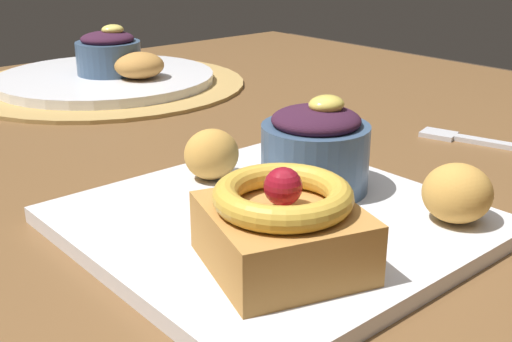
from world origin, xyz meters
name	(u,v)px	position (x,y,z in m)	size (l,w,h in m)	color
dining_table	(176,243)	(0.00, 0.00, 0.64)	(1.24, 1.08, 0.73)	brown
woven_placemat	(106,84)	(0.10, 0.31, 0.73)	(0.38, 0.38, 0.01)	#AD894C
front_plate	(274,222)	(-0.03, -0.18, 0.74)	(0.26, 0.26, 0.01)	white
cake_slice	(282,225)	(-0.08, -0.24, 0.77)	(0.11, 0.11, 0.06)	#B77F3D
berry_ramekin	(315,149)	(0.03, -0.16, 0.78)	(0.08, 0.08, 0.08)	#3D5675
fritter_front	(457,193)	(0.06, -0.27, 0.76)	(0.05, 0.05, 0.04)	gold
fritter_middle	(212,154)	(-0.02, -0.09, 0.76)	(0.05, 0.04, 0.04)	gold
back_plate	(106,78)	(0.10, 0.31, 0.74)	(0.30, 0.30, 0.01)	white
back_ramekin	(109,53)	(0.11, 0.31, 0.78)	(0.09, 0.09, 0.07)	#3D5675
back_pastry	(139,65)	(0.12, 0.26, 0.76)	(0.07, 0.07, 0.03)	#B77F3D
fork	(472,140)	(0.26, -0.16, 0.73)	(0.05, 0.13, 0.00)	silver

